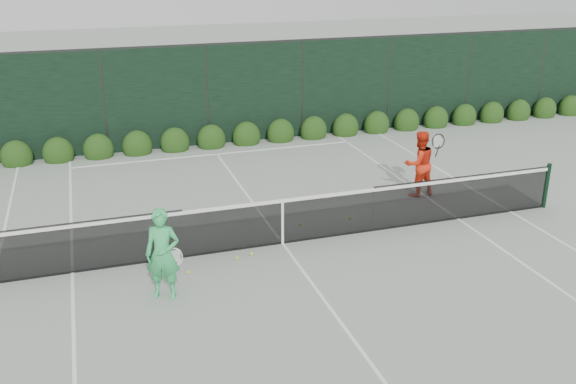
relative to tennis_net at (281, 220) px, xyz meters
name	(u,v)px	position (x,y,z in m)	size (l,w,h in m)	color
ground	(283,244)	(0.02, 0.00, -0.53)	(80.00, 80.00, 0.00)	gray
tennis_net	(281,220)	(0.00, 0.00, 0.00)	(12.90, 0.10, 1.07)	black
player_woman	(163,254)	(-2.55, -1.38, 0.28)	(0.70, 0.58, 1.63)	#37BD66
player_man	(419,164)	(4.00, 1.62, 0.28)	(0.91, 0.66, 1.62)	red
court_lines	(283,243)	(0.02, 0.00, -0.53)	(11.03, 23.83, 0.01)	white
windscreen_fence	(334,227)	(0.02, -2.71, 0.98)	(32.00, 21.07, 3.06)	black
hedge_row	(211,140)	(0.02, 7.15, -0.30)	(31.66, 0.65, 0.94)	#16330D
tennis_balls	(244,248)	(-0.80, -0.03, -0.50)	(4.11, 1.51, 0.07)	#C0E232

